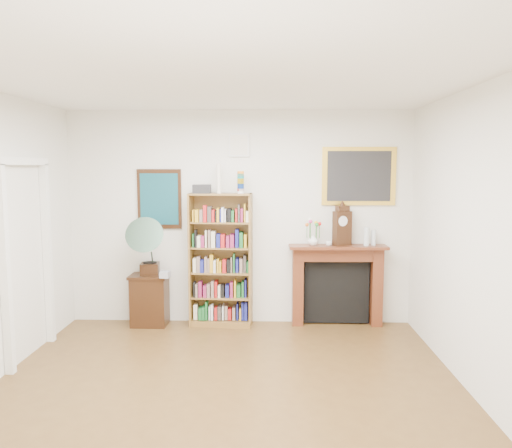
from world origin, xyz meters
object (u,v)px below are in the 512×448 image
Objects in this scene: bookshelf at (221,252)px; teacup at (329,243)px; gramophone at (147,243)px; cd_stack at (165,274)px; flower_vase at (313,240)px; bottle_right at (374,238)px; side_cabinet at (150,300)px; fireplace at (337,278)px; bottle_left at (366,236)px; mantel_clock at (342,226)px.

bookshelf is 24.56× the size of teacup.
gramophone is 6.44× the size of cd_stack.
flower_vase is 0.78m from bottle_right.
side_cabinet is 2.27m from flower_vase.
gramophone is 2.92m from bottle_right.
flower_vase is at bearing 167.81° from teacup.
bookshelf reaches higher than cd_stack.
teacup is at bearing -172.38° from bottle_right.
gramophone is at bearing 160.71° from cd_stack.
fireplace is 5.27× the size of bottle_left.
fireplace is at bearing 6.45° from bookshelf.
fireplace reaches higher than cd_stack.
flower_vase is at bearing 179.15° from bottle_left.
bottle_left reaches higher than side_cabinet.
cd_stack is 2.34m from mantel_clock.
teacup is (-0.12, -0.10, 0.48)m from fireplace.
mantel_clock is at bearing -43.84° from fireplace.
gramophone is at bearing -92.07° from side_cabinet.
cd_stack is at bearing -174.82° from bottle_right.
mantel_clock is 0.41m from flower_vase.
teacup is at bearing -143.21° from fireplace.
bottle_left is (2.81, 0.04, 0.85)m from side_cabinet.
teacup is at bearing 173.37° from mantel_clock.
bottle_right is at bearing 2.58° from flower_vase.
bookshelf is 14.17× the size of flower_vase.
fireplace is 2.51m from gramophone.
side_cabinet is 1.31× the size of mantel_clock.
bottle_right is (2.91, 0.09, 0.83)m from side_cabinet.
side_cabinet is 2.80× the size of bottle_left.
teacup reaches higher than side_cabinet.
gramophone is at bearing -176.95° from bottle_right.
gramophone is at bearing -169.73° from bookshelf.
cd_stack is at bearing -160.64° from bookshelf.
bottle_left is (0.31, -0.02, -0.13)m from mantel_clock.
side_cabinet is 0.53× the size of fireplace.
mantel_clock is (1.56, 0.02, 0.34)m from bookshelf.
mantel_clock is 0.28m from teacup.
mantel_clock is at bearing -4.14° from gramophone.
gramophone is 2.51m from mantel_clock.
teacup is (2.33, 0.08, -0.01)m from gramophone.
side_cabinet is at bearing 79.82° from gramophone.
bottle_right is at bearing 24.53° from bottle_left.
cd_stack is 1.94m from flower_vase.
side_cabinet is at bearing -173.92° from bookshelf.
fireplace is 8.98× the size of flower_vase.
bottle_left is (0.48, 0.03, 0.09)m from teacup.
flower_vase is 0.68m from bottle_left.
fireplace is 10.54× the size of cd_stack.
bottle_left is at bearing -11.23° from fireplace.
teacup is 0.59m from bottle_right.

